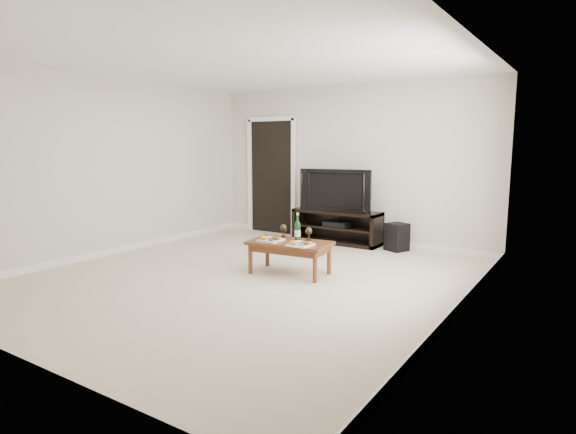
{
  "coord_description": "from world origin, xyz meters",
  "views": [
    {
      "loc": [
        3.56,
        -4.56,
        1.63
      ],
      "look_at": [
        0.2,
        0.6,
        0.7
      ],
      "focal_mm": 30.0,
      "sensor_mm": 36.0,
      "label": 1
    }
  ],
  "objects_px": {
    "subwoofer": "(397,237)",
    "coffee_table": "(290,258)",
    "media_console": "(337,227)",
    "television": "(337,190)"
  },
  "relations": [
    {
      "from": "television",
      "to": "media_console",
      "type": "bearing_deg",
      "value": 0.0
    },
    {
      "from": "media_console",
      "to": "subwoofer",
      "type": "distance_m",
      "value": 1.06
    },
    {
      "from": "television",
      "to": "coffee_table",
      "type": "distance_m",
      "value": 2.21
    },
    {
      "from": "subwoofer",
      "to": "coffee_table",
      "type": "relative_size",
      "value": 0.42
    },
    {
      "from": "television",
      "to": "coffee_table",
      "type": "relative_size",
      "value": 1.17
    },
    {
      "from": "subwoofer",
      "to": "coffee_table",
      "type": "distance_m",
      "value": 2.14
    },
    {
      "from": "coffee_table",
      "to": "subwoofer",
      "type": "bearing_deg",
      "value": 72.13
    },
    {
      "from": "media_console",
      "to": "television",
      "type": "bearing_deg",
      "value": 0.0
    },
    {
      "from": "media_console",
      "to": "coffee_table",
      "type": "height_order",
      "value": "media_console"
    },
    {
      "from": "media_console",
      "to": "television",
      "type": "xyz_separation_m",
      "value": [
        0.0,
        0.0,
        0.62
      ]
    }
  ]
}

